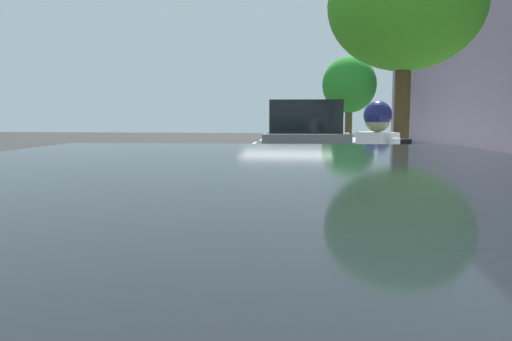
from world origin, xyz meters
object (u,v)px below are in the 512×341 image
Objects in this scene: street_tree_far_end at (349,85)px; cyclist_with_backpack at (379,172)px; bicycle_at_curb at (350,234)px; fire_hydrant at (348,144)px; parked_sedan_red_mid at (309,134)px; street_tree_mid_block at (405,6)px; parked_suv_grey_second at (304,139)px; parked_sedan_tan_far at (309,130)px.

cyclist_with_backpack is at bearing -93.46° from street_tree_far_end.
bicycle_at_curb is 13.05m from fire_hydrant.
street_tree_mid_block reaches higher than parked_sedan_red_mid.
parked_suv_grey_second is 7.48m from bicycle_at_curb.
street_tree_far_end is (1.37, 22.62, 2.20)m from cyclist_with_backpack.
street_tree_mid_block is at bearing -79.52° from parked_sedan_red_mid.
parked_sedan_red_mid reaches higher than fire_hydrant.
street_tree_mid_block is at bearing 75.45° from bicycle_at_curb.
bicycle_at_curb is 22.43m from street_tree_far_end.
fire_hydrant is at bearing -72.71° from parked_sedan_red_mid.
parked_sedan_red_mid is 2.52× the size of cyclist_with_backpack.
street_tree_mid_block is 1.14× the size of street_tree_far_end.
bicycle_at_curb is (0.54, -17.64, -0.39)m from parked_sedan_red_mid.
parked_sedan_red_mid is 12.16m from street_tree_mid_block.
parked_sedan_red_mid is 18.10m from cyclist_with_backpack.
street_tree_far_end reaches higher than cyclist_with_backpack.
street_tree_far_end reaches higher than parked_suv_grey_second.
cyclist_with_backpack is at bearing -101.77° from street_tree_mid_block.
street_tree_mid_block is at bearing -82.85° from parked_sedan_tan_far.
cyclist_with_backpack is (0.76, -18.08, 0.33)m from parked_sedan_red_mid.
parked_suv_grey_second is 15.99m from parked_sedan_tan_far.
bicycle_at_curb is at bearing 116.67° from cyclist_with_backpack.
parked_sedan_tan_far is at bearing 90.36° from parked_sedan_red_mid.
parked_sedan_red_mid is 5.62m from street_tree_far_end.
fire_hydrant is (-0.69, -9.17, -2.69)m from street_tree_far_end.
street_tree_far_end reaches higher than bicycle_at_curb.
parked_sedan_red_mid is 0.95× the size of street_tree_far_end.
parked_suv_grey_second is at bearing 149.45° from street_tree_mid_block.
parked_suv_grey_second is 2.69× the size of cyclist_with_backpack.
fire_hydrant is at bearing -81.92° from parked_sedan_tan_far.
parked_suv_grey_second is 0.90× the size of street_tree_mid_block.
parked_sedan_tan_far is at bearing 98.08° from fire_hydrant.
street_tree_mid_block is at bearing 78.23° from cyclist_with_backpack.
parked_sedan_tan_far reaches higher than bicycle_at_curb.
fire_hydrant reaches higher than bicycle_at_curb.
cyclist_with_backpack is 0.33× the size of street_tree_mid_block.
parked_sedan_tan_far is 23.42m from bicycle_at_curb.
street_tree_far_end is at bearing 85.68° from fire_hydrant.
cyclist_with_backpack is 13.48m from fire_hydrant.
bicycle_at_curb is 0.26× the size of street_tree_mid_block.
street_tree_mid_block is 6.33× the size of fire_hydrant.
parked_suv_grey_second is 3.95m from street_tree_mid_block.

